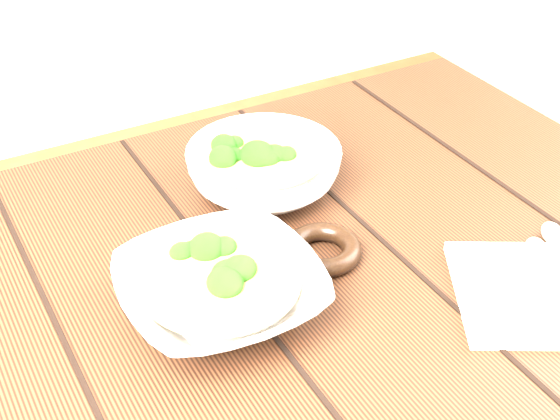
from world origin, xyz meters
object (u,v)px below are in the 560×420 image
Objects in this scene: soup_bowl_front at (221,290)px; napkin at (549,293)px; table at (257,359)px; trivet at (322,249)px; soup_bowl_back at (264,169)px.

napkin is at bearing -25.75° from soup_bowl_front.
table is 0.36m from napkin.
soup_bowl_front is 2.40× the size of trivet.
table is at bearing 177.65° from napkin.
soup_bowl_back is 2.21× the size of trivet.
soup_bowl_front is 0.15m from trivet.
trivet is (0.15, 0.03, -0.02)m from soup_bowl_front.
table is 5.23× the size of soup_bowl_front.
soup_bowl_back reaches higher than napkin.
table is at bearing -121.16° from soup_bowl_back.
soup_bowl_front is at bearing -161.90° from table.
soup_bowl_back is at bearing 58.84° from table.
trivet is 0.27m from napkin.
soup_bowl_front is 1.09× the size of soup_bowl_back.
soup_bowl_front is (-0.05, -0.02, 0.15)m from table.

